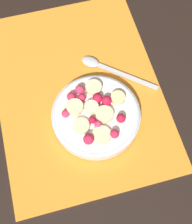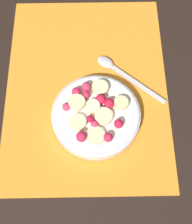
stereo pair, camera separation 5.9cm
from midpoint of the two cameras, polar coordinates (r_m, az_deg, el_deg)
ground_plane at (r=0.66m, az=-5.83°, el=3.81°), size 3.00×3.00×0.00m
placemat at (r=0.66m, az=-5.86°, el=3.93°), size 0.46×0.34×0.01m
fruit_bowl at (r=0.61m, az=-2.83°, el=-0.88°), size 0.17×0.17×0.05m
spoon at (r=0.67m, az=-0.88°, el=7.85°), size 0.13×0.15×0.01m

